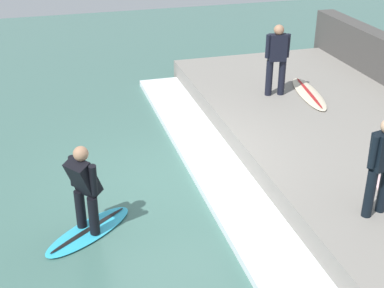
# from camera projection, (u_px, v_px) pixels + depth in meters

# --- Properties ---
(ground_plane) EXTENTS (28.00, 28.00, 0.00)m
(ground_plane) POSITION_uv_depth(u_px,v_px,m) (171.00, 180.00, 9.95)
(ground_plane) COLOR #426B60
(concrete_ledge) EXTENTS (4.40, 10.77, 0.52)m
(concrete_ledge) POSITION_uv_depth(u_px,v_px,m) (346.00, 144.00, 10.72)
(concrete_ledge) COLOR gray
(concrete_ledge) RESTS_ON ground_plane
(wave_foam_crest) EXTENTS (1.03, 10.23, 0.13)m
(wave_foam_crest) POSITION_uv_depth(u_px,v_px,m) (217.00, 170.00, 10.14)
(wave_foam_crest) COLOR silver
(wave_foam_crest) RESTS_ON ground_plane
(surfboard_riding) EXTENTS (1.68, 1.43, 0.07)m
(surfboard_riding) POSITION_uv_depth(u_px,v_px,m) (89.00, 231.00, 8.48)
(surfboard_riding) COLOR #2DADD1
(surfboard_riding) RESTS_ON ground_plane
(surfer_riding) EXTENTS (0.58, 0.57, 1.47)m
(surfer_riding) POSITION_uv_depth(u_px,v_px,m) (84.00, 185.00, 8.10)
(surfer_riding) COLOR black
(surfer_riding) RESTS_ON surfboard_riding
(surfer_waiting_near) EXTENTS (0.55, 0.30, 1.64)m
(surfer_waiting_near) POSITION_uv_depth(u_px,v_px,m) (277.00, 56.00, 11.99)
(surfer_waiting_near) COLOR black
(surfer_waiting_near) RESTS_ON concrete_ledge
(surfboard_waiting_near) EXTENTS (0.83, 2.15, 0.07)m
(surfboard_waiting_near) POSITION_uv_depth(u_px,v_px,m) (309.00, 93.00, 12.38)
(surfboard_waiting_near) COLOR beige
(surfboard_waiting_near) RESTS_ON concrete_ledge
(surfer_waiting_far) EXTENTS (0.52, 0.31, 1.55)m
(surfer_waiting_far) POSITION_uv_depth(u_px,v_px,m) (382.00, 162.00, 7.67)
(surfer_waiting_far) COLOR black
(surfer_waiting_far) RESTS_ON concrete_ledge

